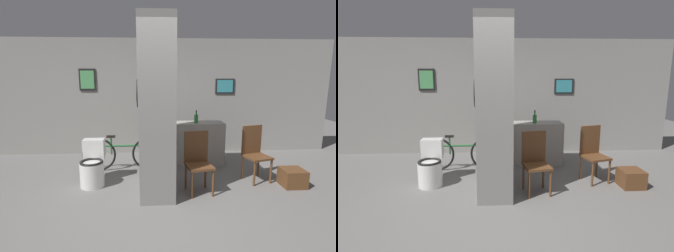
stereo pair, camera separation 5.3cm
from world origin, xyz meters
The scene contains 10 objects.
ground_plane centered at (0.00, 0.00, 0.00)m, with size 14.00×14.00×0.00m, color slate.
wall_back centered at (0.00, 2.63, 1.30)m, with size 8.00×0.09×2.60m.
pillar_center centered at (-0.11, 0.56, 1.30)m, with size 0.54×1.13×2.60m.
counter_shelf centered at (0.54, 1.73, 0.43)m, with size 1.43×0.44×0.87m.
toilet centered at (-1.18, 0.80, 0.31)m, with size 0.39×0.55×0.73m.
chair_near_pillar centered at (0.52, 0.45, 0.51)m, with size 0.44×0.44×0.95m.
chair_by_doorway centered at (1.58, 0.84, 0.51)m, with size 0.47×0.47×0.95m.
bicycle centered at (-0.72, 1.45, 0.33)m, with size 1.58×0.42×0.69m.
bottle_tall centered at (0.69, 1.66, 0.96)m, with size 0.08×0.08×0.26m.
floor_crate centered at (2.11, 0.53, 0.14)m, with size 0.36×0.36×0.29m.
Camera 1 is at (-0.19, -3.39, 1.80)m, focal length 28.00 mm.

